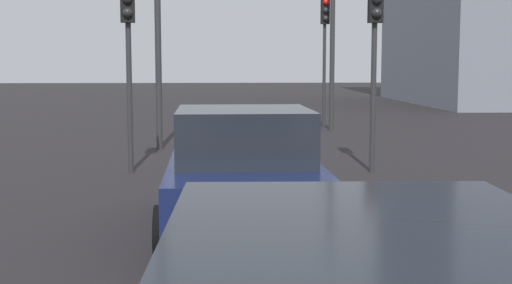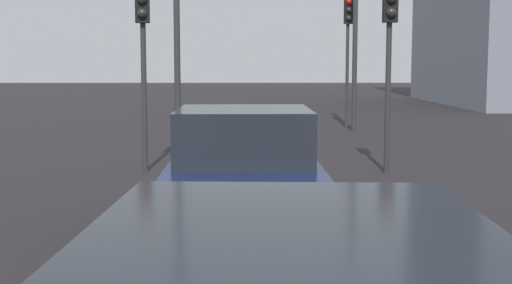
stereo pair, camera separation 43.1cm
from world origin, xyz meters
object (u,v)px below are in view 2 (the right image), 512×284
object	(u,v)px
car_navy_lead	(244,174)
traffic_light_near_right	(348,34)
traffic_light_near_left	(390,32)
traffic_light_far_left	(143,32)

from	to	relation	value
car_navy_lead	traffic_light_near_right	distance (m)	15.44
traffic_light_near_left	traffic_light_near_right	size ratio (longest dim) A/B	0.88
car_navy_lead	traffic_light_near_right	xyz separation A→B (m)	(14.90, -3.31, 2.38)
car_navy_lead	traffic_light_near_left	world-z (taller)	traffic_light_near_left
traffic_light_near_right	traffic_light_far_left	xyz separation A→B (m)	(-9.69, 5.38, -0.35)
car_navy_lead	traffic_light_near_left	distance (m)	6.04
traffic_light_near_left	traffic_light_near_right	distance (m)	9.96
car_navy_lead	traffic_light_near_right	world-z (taller)	traffic_light_near_right
traffic_light_near_left	traffic_light_far_left	distance (m)	4.87
traffic_light_near_left	traffic_light_far_left	xyz separation A→B (m)	(0.25, 4.86, 0.00)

